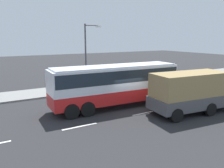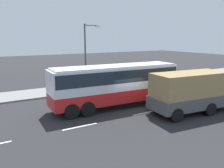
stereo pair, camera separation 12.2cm
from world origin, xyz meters
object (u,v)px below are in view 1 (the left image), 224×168
(street_lamp, at_px, (87,53))
(coach_bus, at_px, (116,81))
(pedestrian_at_crossing, at_px, (74,80))
(car_white_minivan, at_px, (195,76))
(cargo_truck, at_px, (199,90))
(pedestrian_near_curb, at_px, (63,83))

(street_lamp, bearing_deg, coach_bus, -92.45)
(pedestrian_at_crossing, bearing_deg, coach_bus, 33.24)
(car_white_minivan, bearing_deg, coach_bus, -165.07)
(coach_bus, height_order, car_white_minivan, coach_bus)
(cargo_truck, bearing_deg, pedestrian_near_curb, 130.22)
(cargo_truck, xyz_separation_m, car_white_minivan, (9.31, 8.21, -0.88))
(car_white_minivan, distance_m, street_lamp, 14.46)
(street_lamp, bearing_deg, car_white_minivan, -8.55)
(coach_bus, relative_size, pedestrian_at_crossing, 6.07)
(car_white_minivan, relative_size, pedestrian_at_crossing, 2.59)
(pedestrian_near_curb, distance_m, pedestrian_at_crossing, 1.48)
(coach_bus, bearing_deg, street_lamp, 90.56)
(car_white_minivan, xyz_separation_m, pedestrian_near_curb, (-16.54, 2.34, 0.38))
(car_white_minivan, xyz_separation_m, street_lamp, (-13.92, 2.09, 3.30))
(cargo_truck, distance_m, pedestrian_near_curb, 12.80)
(coach_bus, bearing_deg, cargo_truck, -38.29)
(car_white_minivan, bearing_deg, pedestrian_near_curb, 171.36)
(coach_bus, distance_m, pedestrian_at_crossing, 7.00)
(cargo_truck, distance_m, car_white_minivan, 12.45)
(cargo_truck, relative_size, pedestrian_near_curb, 4.99)
(cargo_truck, relative_size, street_lamp, 1.27)
(coach_bus, xyz_separation_m, cargo_truck, (4.86, -4.27, -0.47))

